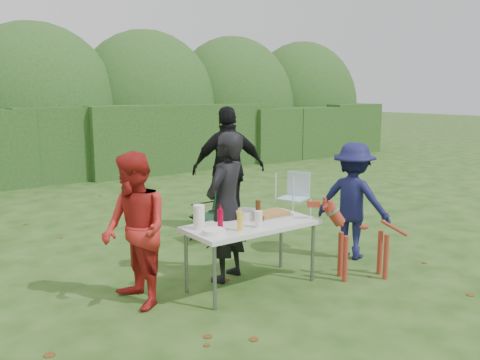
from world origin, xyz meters
TOP-DOWN VIEW (x-y plane):
  - ground at (0.00, 0.00)m, footprint 80.00×80.00m
  - hedge_row at (0.00, 8.00)m, footprint 22.00×1.40m
  - shrub_backdrop at (0.00, 9.60)m, footprint 20.00×2.60m
  - folding_table at (-0.38, -0.24)m, footprint 1.50×0.70m
  - person_cook at (-0.47, 0.13)m, footprint 0.75×0.64m
  - person_red_jacket at (-1.64, 0.06)m, footprint 0.61×0.78m
  - person_black_puffy at (0.79, 1.87)m, footprint 1.24×0.89m
  - child at (1.33, -0.20)m, footprint 0.89×1.13m
  - dog at (0.85, -0.80)m, footprint 1.06×0.82m
  - camping_chair at (0.23, 1.47)m, footprint 0.54×0.54m
  - lawn_chair at (2.04, 1.74)m, footprint 0.62×0.62m
  - food_tray at (-0.01, -0.12)m, footprint 0.45×0.30m
  - focaccia_bread at (-0.01, -0.12)m, footprint 0.40×0.26m
  - mustard_bottle at (-0.66, -0.40)m, footprint 0.06×0.06m
  - ketchup_bottle at (-0.81, -0.26)m, footprint 0.06×0.06m
  - beer_bottle at (-0.27, -0.21)m, footprint 0.06×0.06m
  - paper_towel_roll at (-0.97, -0.10)m, footprint 0.12×0.12m
  - cup_stack at (-0.42, -0.42)m, footprint 0.08×0.08m
  - pasta_bowl at (-0.30, -0.03)m, footprint 0.26×0.26m
  - plate_stack at (-0.96, -0.35)m, footprint 0.24×0.24m

SIDE VIEW (x-z plane):
  - ground at x=0.00m, z-range 0.00..0.00m
  - lawn_chair at x=2.04m, z-range 0.00..0.81m
  - camping_chair at x=0.23m, z-range 0.00..0.86m
  - dog at x=0.85m, z-range 0.00..0.94m
  - folding_table at x=-0.38m, z-range 0.32..1.06m
  - food_tray at x=-0.01m, z-range 0.74..0.76m
  - plate_stack at x=-0.96m, z-range 0.74..0.79m
  - child at x=1.33m, z-range 0.00..1.53m
  - focaccia_bread at x=-0.01m, z-range 0.76..0.80m
  - pasta_bowl at x=-0.30m, z-range 0.74..0.84m
  - person_red_jacket at x=-1.64m, z-range 0.00..1.59m
  - cup_stack at x=-0.42m, z-range 0.74..0.92m
  - mustard_bottle at x=-0.66m, z-range 0.74..0.94m
  - hedge_row at x=0.00m, z-range 0.00..1.70m
  - ketchup_bottle at x=-0.81m, z-range 0.74..0.96m
  - beer_bottle at x=-0.27m, z-range 0.74..0.98m
  - person_cook at x=-0.47m, z-range 0.00..1.73m
  - paper_towel_roll at x=-0.97m, z-range 0.74..1.00m
  - person_black_puffy at x=0.79m, z-range 0.00..1.95m
  - shrub_backdrop at x=0.00m, z-range 0.00..3.20m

